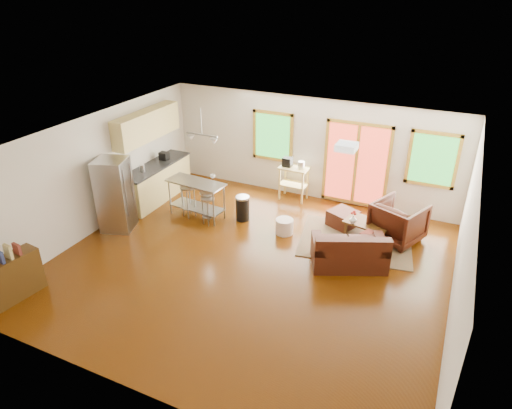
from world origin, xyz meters
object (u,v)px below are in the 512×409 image
at_px(refrigerator, 115,195).
at_px(armchair, 398,220).
at_px(coffee_table, 367,225).
at_px(ottoman, 343,219).
at_px(island, 196,193).
at_px(rug, 355,241).
at_px(kitchen_cart, 293,172).
at_px(loveseat, 349,252).

bearing_deg(refrigerator, armchair, 1.77).
distance_m(coffee_table, refrigerator, 5.60).
height_order(coffee_table, ottoman, same).
bearing_deg(island, armchair, 11.01).
relative_size(rug, kitchen_cart, 2.12).
height_order(loveseat, kitchen_cart, kitchen_cart).
height_order(armchair, kitchen_cart, kitchen_cart).
xyz_separation_m(loveseat, coffee_table, (0.08, 1.23, 0.03)).
height_order(loveseat, island, island).
bearing_deg(rug, coffee_table, 56.13).
bearing_deg(kitchen_cart, refrigerator, -134.49).
relative_size(rug, coffee_table, 2.23).
distance_m(rug, refrigerator, 5.40).
relative_size(armchair, island, 0.68).
xyz_separation_m(rug, ottoman, (-0.44, 0.55, 0.18)).
relative_size(rug, armchair, 2.38).
bearing_deg(island, refrigerator, -136.31).
distance_m(loveseat, refrigerator, 5.23).
distance_m(loveseat, island, 3.89).
bearing_deg(loveseat, rug, 71.57).
relative_size(coffee_table, ottoman, 1.84).
xyz_separation_m(refrigerator, kitchen_cart, (3.04, 3.10, -0.08)).
height_order(refrigerator, island, refrigerator).
relative_size(loveseat, ottoman, 2.88).
relative_size(refrigerator, island, 1.15).
relative_size(armchair, kitchen_cart, 0.89).
bearing_deg(ottoman, coffee_table, -25.46).
bearing_deg(ottoman, island, -163.36).
relative_size(ottoman, kitchen_cart, 0.52).
bearing_deg(refrigerator, coffee_table, 2.10).
distance_m(refrigerator, kitchen_cart, 4.34).
bearing_deg(armchair, refrigerator, 43.13).
height_order(rug, island, island).
bearing_deg(island, ottoman, 16.64).
height_order(rug, refrigerator, refrigerator).
relative_size(armchair, ottoman, 1.72).
bearing_deg(armchair, kitchen_cart, 4.04).
height_order(armchair, ottoman, armchair).
bearing_deg(rug, ottoman, 128.81).
xyz_separation_m(coffee_table, island, (-3.92, -0.69, 0.28)).
relative_size(refrigerator, kitchen_cart, 1.51).
relative_size(ottoman, refrigerator, 0.34).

